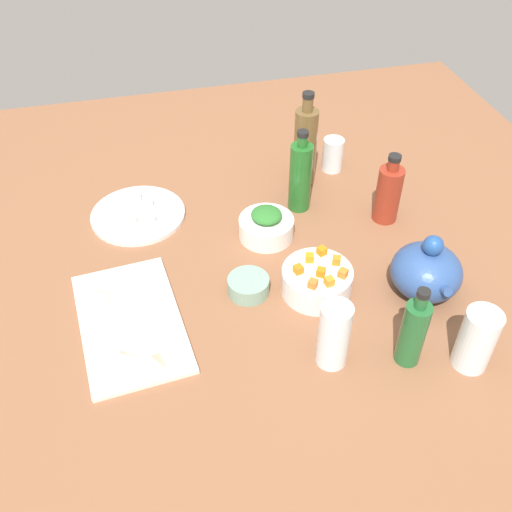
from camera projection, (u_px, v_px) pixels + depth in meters
tabletop at (256, 277)px, 136.77cm from camera, size 190.00×190.00×3.00cm
cutting_board at (131, 322)px, 123.72cm from camera, size 36.46×23.83×1.00cm
plate_tofu at (138, 215)px, 150.68cm from camera, size 23.96×23.96×1.20cm
bowl_greens at (266, 228)px, 143.64cm from camera, size 13.42×13.42×5.20cm
bowl_carrots at (317, 281)px, 129.18cm from camera, size 15.54×15.54×6.15cm
bowl_small_side at (248, 286)px, 129.71cm from camera, size 9.24×9.24×3.90cm
teapot at (427, 271)px, 127.22cm from camera, size 17.15×15.36×15.56cm
bottle_0 at (388, 193)px, 145.45cm from camera, size 6.24×6.24×18.68cm
bottle_1 at (413, 332)px, 111.88cm from camera, size 4.99×4.99×19.11cm
bottle_2 at (300, 176)px, 147.77cm from camera, size 5.66×5.66×22.36cm
bottle_3 at (305, 146)px, 155.24cm from camera, size 6.08×6.08×26.43cm
drinking_glass_0 at (334, 335)px, 112.04cm from camera, size 6.22×6.22×14.97cm
drinking_glass_1 at (477, 340)px, 111.92cm from camera, size 7.02×7.02×13.81cm
drinking_glass_2 at (333, 155)px, 164.21cm from camera, size 5.76×5.76×9.47cm
carrot_cube_0 at (321, 272)px, 125.53cm from camera, size 2.47×2.47×1.80cm
carrot_cube_1 at (310, 258)px, 128.93cm from camera, size 2.23×2.23×1.80cm
carrot_cube_2 at (336, 260)px, 128.29cm from camera, size 2.37×2.37×1.80cm
carrot_cube_3 at (298, 269)px, 126.19cm from camera, size 2.22×2.22×1.80cm
carrot_cube_4 at (343, 273)px, 125.28cm from camera, size 2.54×2.54×1.80cm
carrot_cube_5 at (329, 281)px, 123.44cm from camera, size 2.09×2.09×1.80cm
carrot_cube_6 at (313, 284)px, 122.92cm from camera, size 2.54×2.54×1.80cm
carrot_cube_7 at (322, 251)px, 130.59cm from camera, size 2.30×2.30×1.80cm
chopped_greens_mound at (266, 215)px, 140.96cm from camera, size 10.33×10.29×2.81cm
tofu_cube_0 at (141, 212)px, 148.94cm from camera, size 2.67×2.67×2.20cm
tofu_cube_1 at (136, 197)px, 153.45cm from camera, size 2.49×2.49×2.20cm
tofu_cube_2 at (131, 220)px, 146.51cm from camera, size 2.75×2.75×2.20cm
tofu_cube_3 at (149, 218)px, 146.86cm from camera, size 2.95×2.95×2.20cm
tofu_cube_4 at (148, 202)px, 151.89cm from camera, size 2.51×2.51×2.20cm
dumpling_0 at (98, 295)px, 127.22cm from camera, size 7.47×7.58×2.43cm
dumpling_1 at (151, 361)px, 113.69cm from camera, size 6.72×6.67×3.00cm
dumpling_2 at (122, 358)px, 114.30cm from camera, size 4.95×5.66×2.73cm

